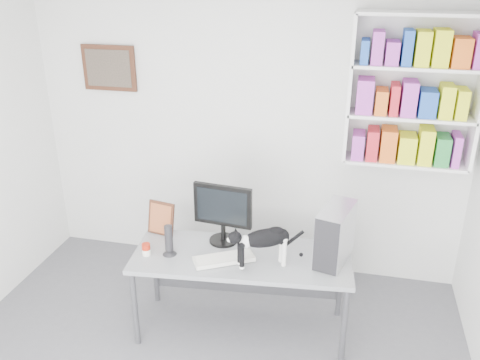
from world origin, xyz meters
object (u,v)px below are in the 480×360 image
at_px(monitor, 223,213).
at_px(speaker, 169,240).
at_px(bookshelf, 413,92).
at_px(pc_tower, 335,234).
at_px(desk, 242,293).
at_px(leaning_print, 161,218).
at_px(soup_can, 146,249).
at_px(keyboard, 224,259).
at_px(cat, 264,248).

relative_size(monitor, speaker, 1.99).
bearing_deg(bookshelf, pc_tower, -122.28).
bearing_deg(desk, monitor, 132.01).
height_order(leaning_print, soup_can, leaning_print).
bearing_deg(keyboard, pc_tower, -14.76).
xyz_separation_m(pc_tower, cat, (-0.50, -0.22, -0.05)).
distance_m(keyboard, pc_tower, 0.86).
bearing_deg(speaker, monitor, 18.09).
distance_m(pc_tower, leaning_print, 1.43).
bearing_deg(desk, leaning_print, 159.71).
bearing_deg(bookshelf, cat, -134.61).
distance_m(keyboard, leaning_print, 0.70).
bearing_deg(speaker, keyboard, -19.71).
bearing_deg(pc_tower, bookshelf, 71.88).
bearing_deg(desk, speaker, -174.46).
height_order(keyboard, pc_tower, pc_tower).
bearing_deg(monitor, bookshelf, 33.55).
height_order(keyboard, cat, cat).
xyz_separation_m(monitor, keyboard, (0.08, -0.28, -0.24)).
height_order(speaker, soup_can, speaker).
xyz_separation_m(pc_tower, soup_can, (-1.42, -0.26, -0.17)).
xyz_separation_m(speaker, cat, (0.75, -0.01, 0.03)).
height_order(leaning_print, cat, cat).
bearing_deg(soup_can, keyboard, 5.04).
relative_size(monitor, keyboard, 1.11).
relative_size(keyboard, cat, 0.87).
xyz_separation_m(bookshelf, monitor, (-1.40, -0.73, -0.89)).
bearing_deg(cat, leaning_print, 132.97).
bearing_deg(bookshelf, desk, -143.00).
relative_size(pc_tower, speaker, 1.70).
xyz_separation_m(bookshelf, desk, (-1.20, -0.91, -1.50)).
distance_m(speaker, soup_can, 0.20).
relative_size(soup_can, cat, 0.18).
bearing_deg(soup_can, speaker, 16.02).
distance_m(monitor, cat, 0.49).
distance_m(bookshelf, keyboard, 2.01).
xyz_separation_m(speaker, soup_can, (-0.17, -0.05, -0.08)).
relative_size(leaning_print, cat, 0.55).
bearing_deg(desk, soup_can, -173.28).
height_order(desk, speaker, speaker).
bearing_deg(monitor, pc_tower, 1.42).
xyz_separation_m(bookshelf, leaning_print, (-1.93, -0.71, -1.00)).
bearing_deg(bookshelf, leaning_print, -159.73).
relative_size(keyboard, leaning_print, 1.57).
relative_size(monitor, soup_can, 5.29).
distance_m(monitor, pc_tower, 0.89).
bearing_deg(soup_can, bookshelf, 28.90).
xyz_separation_m(desk, leaning_print, (-0.73, 0.19, 0.50)).
distance_m(desk, pc_tower, 0.91).
height_order(keyboard, soup_can, soup_can).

